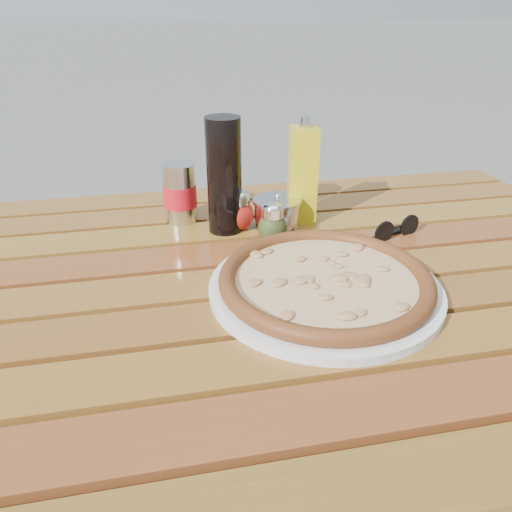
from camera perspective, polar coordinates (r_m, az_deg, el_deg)
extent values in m
cube|color=#3C230D|center=(1.56, 20.83, -5.72)|extent=(0.06, 0.06, 0.70)
cube|color=#39210D|center=(0.84, 0.27, -5.44)|extent=(1.36, 0.86, 0.04)
cube|color=#4E2F0D|center=(0.53, 10.21, -25.81)|extent=(1.40, 0.09, 0.03)
cube|color=#50230E|center=(0.59, 6.59, -18.28)|extent=(1.40, 0.09, 0.03)
cube|color=#56320F|center=(0.66, 3.93, -12.20)|extent=(1.40, 0.09, 0.03)
cube|color=#4F2B0E|center=(0.74, 1.89, -7.33)|extent=(1.40, 0.09, 0.03)
cube|color=#57310F|center=(0.83, 0.28, -3.40)|extent=(1.40, 0.09, 0.03)
cube|color=#53250E|center=(0.91, -1.02, -0.20)|extent=(1.40, 0.09, 0.03)
cube|color=#5C3810|center=(1.00, -2.09, 2.43)|extent=(1.40, 0.09, 0.03)
cube|color=#552D0F|center=(1.09, -2.98, 4.62)|extent=(1.40, 0.09, 0.03)
cube|color=#562F0F|center=(1.19, -3.74, 6.48)|extent=(1.40, 0.09, 0.03)
cylinder|color=silver|center=(0.78, 7.86, -3.66)|extent=(0.38, 0.38, 0.01)
cylinder|color=beige|center=(0.78, 7.92, -2.91)|extent=(0.35, 0.35, 0.01)
torus|color=black|center=(0.77, 7.94, -2.59)|extent=(0.37, 0.37, 0.03)
ellipsoid|color=#B01D14|center=(0.98, -1.86, 4.72)|extent=(0.07, 0.07, 0.06)
cylinder|color=white|center=(0.97, -1.89, 6.52)|extent=(0.05, 0.05, 0.02)
ellipsoid|color=silver|center=(0.96, -1.90, 7.02)|extent=(0.05, 0.05, 0.02)
ellipsoid|color=#3A451B|center=(0.92, 1.89, 3.16)|extent=(0.07, 0.07, 0.06)
cylinder|color=silver|center=(0.91, 1.92, 5.06)|extent=(0.05, 0.05, 0.02)
ellipsoid|color=white|center=(0.90, 1.93, 5.58)|extent=(0.05, 0.05, 0.02)
cylinder|color=black|center=(0.95, -3.66, 9.10)|extent=(0.08, 0.08, 0.22)
cylinder|color=silver|center=(1.02, -8.70, 7.15)|extent=(0.08, 0.08, 0.12)
cylinder|color=red|center=(1.02, -8.68, 6.89)|extent=(0.09, 0.09, 0.04)
cube|color=gold|center=(1.00, 5.32, 9.13)|extent=(0.06, 0.06, 0.19)
cylinder|color=silver|center=(0.98, 5.59, 14.99)|extent=(0.02, 0.02, 0.02)
cylinder|color=silver|center=(0.99, 2.40, 4.77)|extent=(0.10, 0.10, 0.05)
cylinder|color=silver|center=(0.98, 2.44, 6.33)|extent=(0.11, 0.11, 0.01)
sphere|color=white|center=(0.98, 2.44, 6.77)|extent=(0.02, 0.02, 0.01)
cylinder|color=black|center=(0.96, 14.45, 2.64)|extent=(0.04, 0.02, 0.04)
cylinder|color=black|center=(1.01, 17.14, 3.35)|extent=(0.04, 0.02, 0.04)
cube|color=black|center=(0.98, 15.85, 3.22)|extent=(0.02, 0.01, 0.00)
cube|color=black|center=(0.99, 14.83, 2.42)|extent=(0.09, 0.03, 0.00)
cube|color=black|center=(1.01, 15.44, 2.77)|extent=(0.09, 0.03, 0.00)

